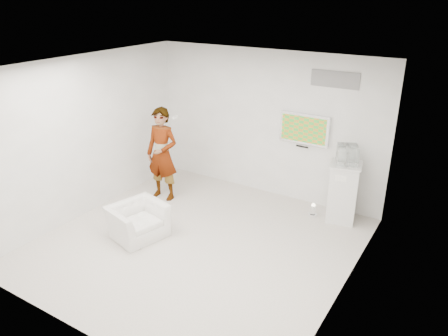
% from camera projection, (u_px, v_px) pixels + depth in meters
% --- Properties ---
extents(room, '(5.01, 5.01, 3.00)m').
position_uv_depth(room, '(195.00, 162.00, 6.95)').
color(room, beige).
rests_on(room, ground).
extents(tv, '(1.00, 0.08, 0.60)m').
position_uv_depth(tv, '(304.00, 129.00, 8.44)').
color(tv, silver).
rests_on(tv, room).
extents(logo_decal, '(0.90, 0.02, 0.30)m').
position_uv_depth(logo_decal, '(335.00, 79.00, 7.85)').
color(logo_decal, slate).
rests_on(logo_decal, room).
extents(person, '(0.73, 0.51, 1.92)m').
position_uv_depth(person, '(162.00, 154.00, 8.82)').
color(person, silver).
rests_on(person, room).
extents(armchair, '(1.01, 1.09, 0.59)m').
position_uv_depth(armchair, '(138.00, 221.00, 7.64)').
color(armchair, silver).
rests_on(armchair, room).
extents(pedestal, '(0.66, 0.66, 1.14)m').
position_uv_depth(pedestal, '(343.00, 192.00, 8.08)').
color(pedestal, silver).
rests_on(pedestal, room).
extents(floor_uplight, '(0.18, 0.18, 0.26)m').
position_uv_depth(floor_uplight, '(313.00, 210.00, 8.36)').
color(floor_uplight, white).
rests_on(floor_uplight, room).
extents(vitrine, '(0.47, 0.47, 0.35)m').
position_uv_depth(vitrine, '(347.00, 155.00, 7.80)').
color(vitrine, silver).
rests_on(vitrine, pedestal).
extents(console, '(0.11, 0.17, 0.23)m').
position_uv_depth(console, '(347.00, 158.00, 7.82)').
color(console, silver).
rests_on(console, pedestal).
extents(wii_remote, '(0.04, 0.16, 0.04)m').
position_uv_depth(wii_remote, '(175.00, 117.00, 8.55)').
color(wii_remote, silver).
rests_on(wii_remote, person).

